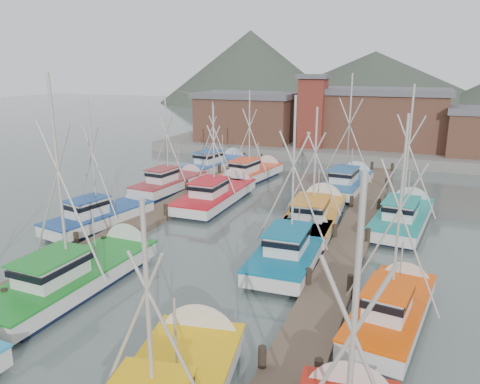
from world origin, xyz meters
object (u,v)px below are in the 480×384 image
(boat_12, at_px, (253,173))
(boat_8, at_px, (219,194))
(boat_4, at_px, (81,273))
(lookout_tower, at_px, (312,110))

(boat_12, bearing_deg, boat_8, -80.63)
(boat_4, bearing_deg, boat_8, 91.01)
(lookout_tower, relative_size, boat_4, 0.74)
(lookout_tower, height_order, boat_8, lookout_tower)
(lookout_tower, xyz_separation_m, boat_8, (-2.38, -22.38, -4.87))
(boat_8, bearing_deg, boat_4, -91.13)
(boat_12, bearing_deg, boat_4, -81.73)
(boat_4, bearing_deg, lookout_tower, 88.26)
(boat_8, bearing_deg, boat_12, 90.54)
(boat_4, xyz_separation_m, boat_12, (0.33, 24.40, -0.01))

